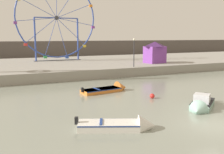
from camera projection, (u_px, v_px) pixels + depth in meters
ground_plane at (216, 126)px, 16.04m from camera, size 240.00×240.00×0.00m
quay_promenade at (75, 65)px, 44.00m from camera, size 110.00×23.47×1.26m
distant_town_skyline at (48, 50)px, 66.20m from camera, size 140.00×3.00×4.40m
motorboat_orange_hull at (111, 89)px, 26.25m from camera, size 5.32×2.21×1.47m
motorboat_seafoam at (201, 105)px, 19.64m from camera, size 4.22×3.68×1.59m
motorboat_white_red_stripe at (123, 125)px, 15.37m from camera, size 4.80×3.08×1.29m
ferris_wheel_blue_frame at (57, 19)px, 45.19m from camera, size 14.35×1.20×14.66m
carnival_booth_purple_stall at (155, 52)px, 41.67m from camera, size 3.50×3.02×3.49m
promenade_lamp_near at (134, 48)px, 36.06m from camera, size 0.32×0.32×4.04m
mooring_buoy_orange at (152, 96)px, 23.10m from camera, size 0.44×0.44×0.44m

